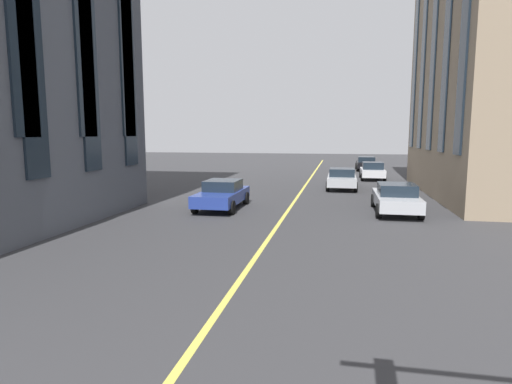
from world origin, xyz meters
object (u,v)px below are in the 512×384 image
car_white_parked_b (372,171)px  car_blue_parked_a (222,194)px  car_silver_mid (342,178)px  car_black_far (366,163)px  car_silver_trailing (396,198)px

car_white_parked_b → car_blue_parked_a: 17.10m
car_silver_mid → car_blue_parked_a: (-8.64, 5.71, 0.00)m
car_black_far → car_white_parked_b: bearing=180.0°
car_silver_mid → car_black_far: size_ratio=1.00×
car_silver_trailing → car_silver_mid: size_ratio=1.00×
car_white_parked_b → car_blue_parked_a: bearing=151.7°
car_white_parked_b → car_black_far: bearing=0.0°
car_silver_mid → car_black_far: 15.36m
car_white_parked_b → car_silver_mid: bearing=159.4°
car_silver_mid → car_silver_trailing: bearing=-163.8°
car_silver_mid → car_blue_parked_a: 10.35m
car_blue_parked_a → car_silver_mid: bearing=-33.4°
car_silver_trailing → car_silver_mid: 8.64m
car_blue_parked_a → car_black_far: 25.16m
car_silver_trailing → car_blue_parked_a: 8.12m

